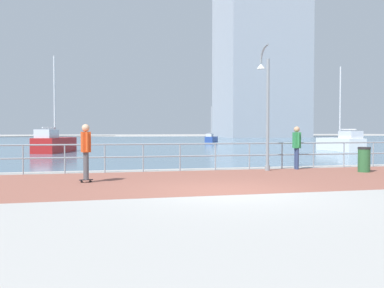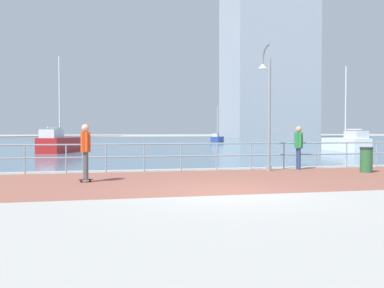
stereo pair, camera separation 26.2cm
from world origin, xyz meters
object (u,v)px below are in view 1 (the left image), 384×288
Objects in this scene: lamppost at (266,101)px; trash_bin at (364,159)px; sailboat_yellow at (211,139)px; sailboat_red at (54,143)px; bystander at (297,144)px; sailboat_navy at (341,143)px; skateboarder at (86,147)px.

lamppost is 5.23× the size of trash_bin.
sailboat_red reaches higher than sailboat_yellow.
sailboat_yellow is (7.39, 38.10, -0.56)m from bystander.
trash_bin is at bearing -120.01° from sailboat_navy.
skateboarder is at bearing -82.57° from sailboat_red.
sailboat_red reaches higher than trash_bin.
lamppost is at bearing -131.88° from sailboat_navy.
sailboat_yellow reaches higher than trash_bin.
skateboarder is at bearing -163.06° from bystander.
bystander is (8.09, 2.46, -0.04)m from skateboarder.
sailboat_yellow is (-2.93, 25.14, -0.16)m from sailboat_navy.
skateboarder is 10.04m from trash_bin.
skateboarder is at bearing -175.18° from trash_bin.
sailboat_red is at bearing 125.48° from trash_bin.
bystander is at bearing -56.35° from sailboat_red.
lamppost is 18.34m from sailboat_red.
sailboat_yellow is 28.63m from sailboat_red.
sailboat_navy reaches higher than bystander.
sailboat_navy reaches higher than sailboat_yellow.
sailboat_navy is at bearing 39.96° from skateboarder.
bystander is at bearing 16.94° from skateboarder.
trash_bin is 0.15× the size of sailboat_navy.
sailboat_red is (-10.46, 15.72, -0.36)m from bystander.
sailboat_yellow is 0.69× the size of sailboat_red.
bystander is 38.81m from sailboat_yellow.
trash_bin is 40.10m from sailboat_yellow.
lamppost is 4.24m from trash_bin.
lamppost reaches higher than bystander.
trash_bin is 0.14× the size of sailboat_red.
skateboarder is 8.46m from bystander.
skateboarder is 0.27× the size of sailboat_navy.
lamppost is at bearing 154.69° from trash_bin.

